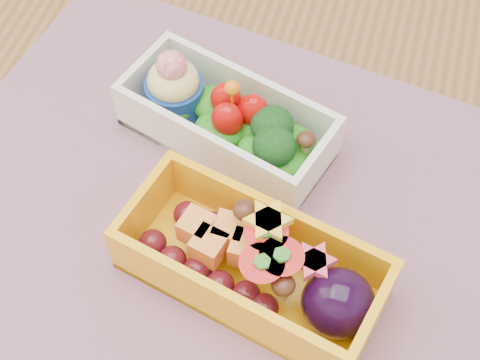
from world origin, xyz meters
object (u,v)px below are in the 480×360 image
(placemat, at_px, (229,210))
(bento_yellow, at_px, (257,266))
(bento_white, at_px, (226,119))
(table, at_px, (244,274))

(placemat, distance_m, bento_yellow, 0.07)
(placemat, height_order, bento_white, bento_white)
(bento_yellow, bearing_deg, bento_white, 129.55)
(table, bearing_deg, bento_white, 116.57)
(table, relative_size, placemat, 2.43)
(table, relative_size, bento_white, 6.24)
(bento_white, height_order, bento_yellow, bento_white)
(table, distance_m, bento_white, 0.15)
(table, distance_m, bento_yellow, 0.14)
(bento_yellow, bearing_deg, table, 128.23)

